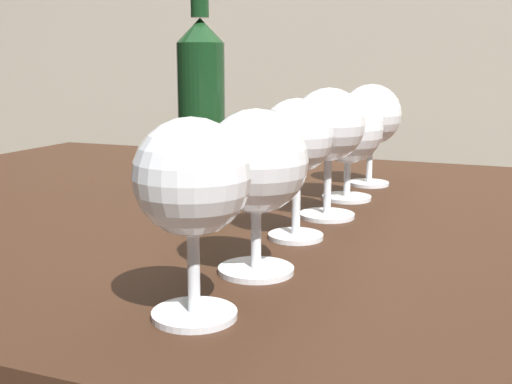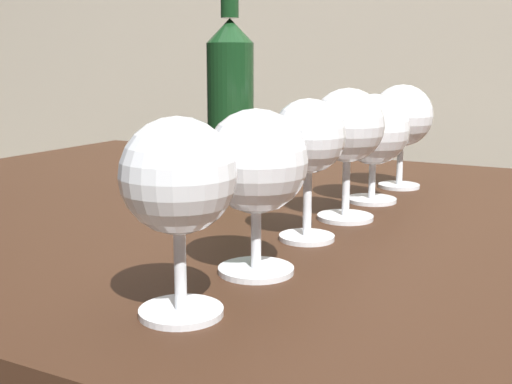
# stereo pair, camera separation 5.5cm
# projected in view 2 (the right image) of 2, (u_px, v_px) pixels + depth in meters

# --- Properties ---
(dining_table) EXTENTS (1.40, 0.93, 0.75)m
(dining_table) POSITION_uv_depth(u_px,v_px,m) (309.00, 278.00, 0.82)
(dining_table) COLOR #382114
(dining_table) RESTS_ON ground_plane
(wine_glass_pinot) EXTENTS (0.08, 0.08, 0.14)m
(wine_glass_pinot) POSITION_uv_depth(u_px,v_px,m) (178.00, 180.00, 0.45)
(wine_glass_pinot) COLOR white
(wine_glass_pinot) RESTS_ON dining_table
(wine_glass_empty) EXTENTS (0.09, 0.09, 0.14)m
(wine_glass_empty) POSITION_uv_depth(u_px,v_px,m) (256.00, 165.00, 0.55)
(wine_glass_empty) COLOR white
(wine_glass_empty) RESTS_ON dining_table
(wine_glass_rose) EXTENTS (0.08, 0.08, 0.15)m
(wine_glass_rose) POSITION_uv_depth(u_px,v_px,m) (308.00, 140.00, 0.65)
(wine_glass_rose) COLOR white
(wine_glass_rose) RESTS_ON dining_table
(wine_glass_chardonnay) EXTENTS (0.08, 0.08, 0.15)m
(wine_glass_chardonnay) POSITION_uv_depth(u_px,v_px,m) (348.00, 128.00, 0.74)
(wine_glass_chardonnay) COLOR white
(wine_glass_chardonnay) RESTS_ON dining_table
(wine_glass_white) EXTENTS (0.09, 0.09, 0.14)m
(wine_glass_white) POSITION_uv_depth(u_px,v_px,m) (374.00, 132.00, 0.84)
(wine_glass_white) COLOR white
(wine_glass_white) RESTS_ON dining_table
(wine_glass_amber) EXTENTS (0.09, 0.09, 0.15)m
(wine_glass_amber) POSITION_uv_depth(u_px,v_px,m) (402.00, 117.00, 0.93)
(wine_glass_amber) COLOR white
(wine_glass_amber) RESTS_ON dining_table
(wine_bottle) EXTENTS (0.07, 0.07, 0.34)m
(wine_bottle) POSITION_uv_depth(u_px,v_px,m) (230.00, 97.00, 0.95)
(wine_bottle) COLOR #143819
(wine_bottle) RESTS_ON dining_table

